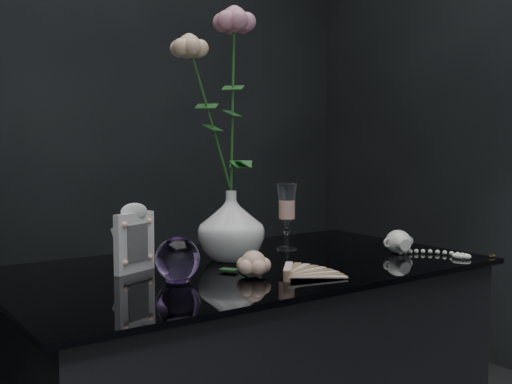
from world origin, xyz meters
TOP-DOWN VIEW (x-y plane):
  - vase at (-0.01, 0.11)m, footprint 0.20×0.20m
  - wine_glass at (0.18, 0.14)m, footprint 0.05×0.05m
  - picture_frame at (-0.24, 0.12)m, footprint 0.13×0.12m
  - paperweight at (-0.21, -0.01)m, footprint 0.11×0.11m
  - paper_fan at (-0.04, -0.14)m, footprint 0.25×0.20m
  - loose_rose at (-0.06, -0.06)m, footprint 0.17×0.19m
  - pearl_jar at (0.38, -0.05)m, footprint 0.25×0.26m
  - roses at (-0.03, 0.11)m, footprint 0.21×0.11m

SIDE VIEW (x-z plane):
  - paper_fan at x=-0.04m, z-range 0.76..0.79m
  - loose_rose at x=-0.06m, z-range 0.76..0.81m
  - pearl_jar at x=0.38m, z-range 0.76..0.82m
  - paperweight at x=-0.21m, z-range 0.76..0.85m
  - picture_frame at x=-0.24m, z-range 0.76..0.91m
  - vase at x=-0.01m, z-range 0.76..0.92m
  - wine_glass at x=0.18m, z-range 0.76..0.93m
  - roses at x=-0.03m, z-range 0.90..1.37m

